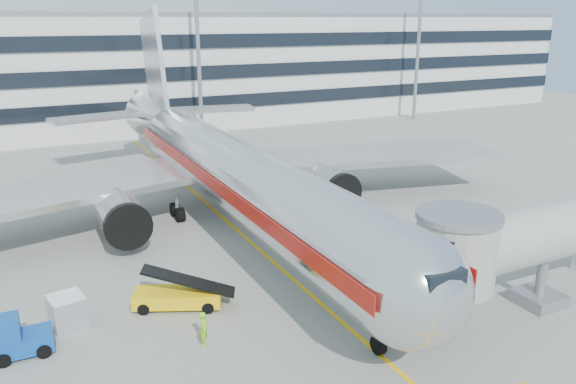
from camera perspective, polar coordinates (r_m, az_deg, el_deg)
name	(u,v)px	position (r m, az deg, el deg)	size (l,w,h in m)	color
ground	(298,284)	(33.23, 1.04, -9.29)	(180.00, 180.00, 0.00)	gray
lead_in_line	(235,229)	(41.60, -5.36, -3.73)	(0.25, 70.00, 0.01)	#F8B60D
main_jet	(225,168)	(41.85, -6.38, 2.45)	(50.95, 48.70, 16.06)	silver
jet_bridge	(569,232)	(33.65, 26.66, -3.69)	(17.80, 4.50, 7.00)	silver
terminal	(111,70)	(85.69, -17.56, 11.74)	(150.00, 24.25, 15.60)	silver
light_mast_centre	(197,18)	(71.73, -9.25, 17.05)	(2.40, 1.20, 25.45)	gray
light_mast_east	(420,18)	(88.23, 13.27, 16.82)	(2.40, 1.20, 25.45)	gray
belt_loader	(178,296)	(31.04, -11.14, -10.30)	(4.89, 3.42, 2.32)	yellow
baggage_tug	(18,339)	(29.19, -25.78, -13.26)	(2.64, 1.72, 1.96)	#0D4398
cargo_container_left	(67,311)	(30.66, -21.52, -11.22)	(1.86, 1.86, 1.69)	#B2B5BA
ramp_worker	(204,329)	(27.44, -8.54, -13.57)	(0.63, 0.42, 1.74)	#81D816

